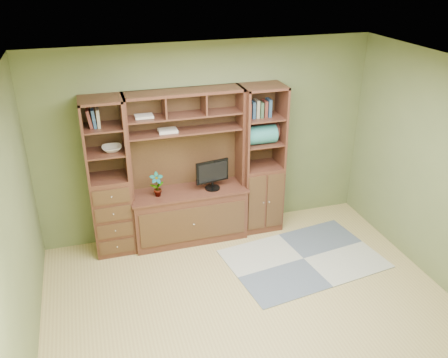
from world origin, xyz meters
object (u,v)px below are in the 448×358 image
object	(u,v)px
center_hutch	(188,170)
right_tower	(261,160)
monitor	(212,170)
left_tower	(109,179)

from	to	relation	value
center_hutch	right_tower	bearing A→B (deg)	2.23
monitor	right_tower	bearing A→B (deg)	-3.38
left_tower	right_tower	size ratio (longest dim) A/B	1.00
center_hutch	left_tower	bearing A→B (deg)	177.71
monitor	left_tower	bearing A→B (deg)	167.32
monitor	center_hutch	bearing A→B (deg)	164.26
center_hutch	left_tower	size ratio (longest dim) A/B	1.00
left_tower	monitor	distance (m)	1.32
right_tower	monitor	size ratio (longest dim) A/B	3.70
right_tower	monitor	xyz separation A→B (m)	(-0.71, -0.07, -0.02)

